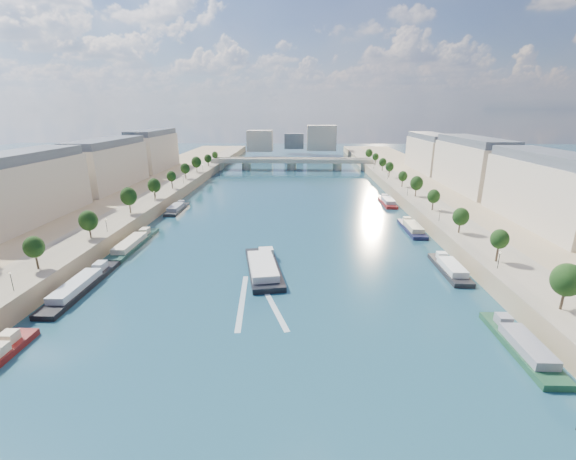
{
  "coord_description": "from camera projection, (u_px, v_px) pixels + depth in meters",
  "views": [
    {
      "loc": [
        6.08,
        -39.73,
        40.73
      ],
      "look_at": [
        2.46,
        73.92,
        5.0
      ],
      "focal_mm": 24.0,
      "sensor_mm": 36.0,
      "label": 1
    }
  ],
  "objects": [
    {
      "name": "tour_barge",
      "position": [
        263.0,
        267.0,
        101.09
      ],
      "size": [
        13.15,
        28.63,
        3.77
      ],
      "rotation": [
        0.0,
        0.0,
        0.2
      ],
      "color": "black",
      "rests_on": "ground"
    },
    {
      "name": "trees_left",
      "position": [
        139.0,
        193.0,
        146.07
      ],
      "size": [
        4.8,
        268.8,
        8.26
      ],
      "color": "#382B1E",
      "rests_on": "ground"
    },
    {
      "name": "buildings_left",
      "position": [
        74.0,
        173.0,
        154.72
      ],
      "size": [
        16.0,
        226.0,
        23.2
      ],
      "color": "beige",
      "rests_on": "ground"
    },
    {
      "name": "bridge",
      "position": [
        292.0,
        162.0,
        269.98
      ],
      "size": [
        112.0,
        12.0,
        8.15
      ],
      "color": "#C1B79E",
      "rests_on": "ground"
    },
    {
      "name": "lamps_left",
      "position": [
        134.0,
        207.0,
        135.36
      ],
      "size": [
        0.36,
        200.36,
        4.28
      ],
      "color": "black",
      "rests_on": "ground"
    },
    {
      "name": "quay_left",
      "position": [
        96.0,
        214.0,
        147.07
      ],
      "size": [
        44.0,
        520.0,
        5.0
      ],
      "primitive_type": "cube",
      "color": "#9E8460",
      "rests_on": "ground"
    },
    {
      "name": "pave_right",
      "position": [
        437.0,
        210.0,
        142.39
      ],
      "size": [
        14.0,
        520.0,
        0.1
      ],
      "primitive_type": "cube",
      "color": "gray",
      "rests_on": "quay_right"
    },
    {
      "name": "moored_barges_left",
      "position": [
        84.0,
        284.0,
        92.09
      ],
      "size": [
        5.0,
        157.67,
        3.6
      ],
      "color": "#182235",
      "rests_on": "ground"
    },
    {
      "name": "pave_left",
      "position": [
        134.0,
        208.0,
        145.85
      ],
      "size": [
        14.0,
        520.0,
        0.1
      ],
      "primitive_type": "cube",
      "color": "gray",
      "rests_on": "quay_left"
    },
    {
      "name": "trees_right",
      "position": [
        425.0,
        190.0,
        150.36
      ],
      "size": [
        4.8,
        268.8,
        8.26
      ],
      "color": "#382B1E",
      "rests_on": "ground"
    },
    {
      "name": "wake",
      "position": [
        256.0,
        301.0,
        85.57
      ],
      "size": [
        12.63,
        26.02,
        0.04
      ],
      "color": "silver",
      "rests_on": "ground"
    },
    {
      "name": "moored_barges_right",
      "position": [
        448.0,
        267.0,
        101.92
      ],
      "size": [
        5.0,
        162.73,
        3.6
      ],
      "color": "black",
      "rests_on": "ground"
    },
    {
      "name": "quay_right",
      "position": [
        477.0,
        217.0,
        142.7
      ],
      "size": [
        44.0,
        520.0,
        5.0
      ],
      "primitive_type": "cube",
      "color": "#9E8460",
      "rests_on": "ground"
    },
    {
      "name": "lamps_right",
      "position": [
        422.0,
        200.0,
        146.47
      ],
      "size": [
        0.36,
        200.36,
        4.28
      ],
      "color": "black",
      "rests_on": "ground"
    },
    {
      "name": "skyline",
      "position": [
        297.0,
        139.0,
        350.46
      ],
      "size": [
        79.0,
        42.0,
        22.0
      ],
      "color": "beige",
      "rests_on": "ground"
    },
    {
      "name": "buildings_right",
      "position": [
        503.0,
        175.0,
        149.56
      ],
      "size": [
        16.0,
        226.0,
        23.2
      ],
      "color": "beige",
      "rests_on": "ground"
    },
    {
      "name": "ground",
      "position": [
        284.0,
        222.0,
        145.63
      ],
      "size": [
        700.0,
        700.0,
        0.0
      ],
      "primitive_type": "plane",
      "color": "#0C2937",
      "rests_on": "ground"
    }
  ]
}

